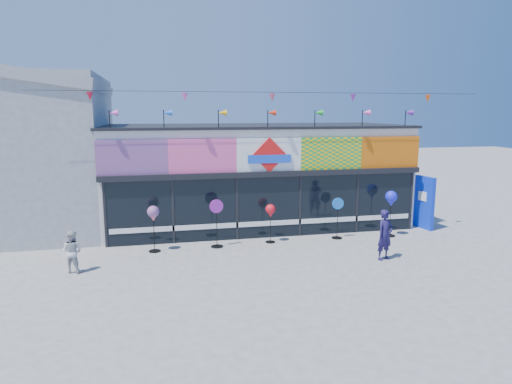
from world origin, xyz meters
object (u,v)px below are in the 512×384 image
object	(u,v)px
spinner_0	(153,215)
spinner_4	(391,200)
spinner_3	(337,217)
adult_man	(385,235)
spinner_1	(217,222)
child	(72,251)
spinner_2	(270,212)
blue_sign	(424,202)

from	to	relation	value
spinner_0	spinner_4	bearing A→B (deg)	0.46
spinner_0	spinner_3	bearing A→B (deg)	1.87
adult_man	spinner_1	bearing A→B (deg)	133.80
spinner_1	spinner_3	size ratio (longest dim) A/B	1.10
spinner_1	child	xyz separation A→B (m)	(-4.45, -1.60, -0.26)
spinner_0	spinner_1	xyz separation A→B (m)	(2.12, 0.08, -0.37)
spinner_0	spinner_2	world-z (taller)	spinner_0
spinner_4	adult_man	bearing A→B (deg)	-121.64
blue_sign	spinner_0	world-z (taller)	blue_sign
blue_sign	spinner_4	bearing A→B (deg)	-164.60
blue_sign	child	xyz separation A→B (m)	(-12.91, -2.42, -0.43)
spinner_2	spinner_3	size ratio (longest dim) A/B	0.92
blue_sign	spinner_1	world-z (taller)	blue_sign
spinner_0	child	size ratio (longest dim) A/B	1.25
blue_sign	spinner_2	world-z (taller)	blue_sign
spinner_0	child	bearing A→B (deg)	-146.79
child	adult_man	bearing A→B (deg)	-162.86
spinner_0	child	world-z (taller)	spinner_0
blue_sign	spinner_0	xyz separation A→B (m)	(-10.58, -0.89, 0.20)
spinner_0	spinner_3	size ratio (longest dim) A/B	1.03
spinner_3	spinner_4	xyz separation A→B (m)	(2.05, -0.15, 0.58)
spinner_0	spinner_4	distance (m)	8.67
spinner_0	spinner_3	world-z (taller)	spinner_0
spinner_4	child	world-z (taller)	spinner_4
spinner_2	spinner_0	bearing A→B (deg)	-176.90
spinner_1	spinner_4	distance (m)	6.57
spinner_0	spinner_3	xyz separation A→B (m)	(6.62, 0.22, -0.45)
spinner_2	spinner_3	bearing A→B (deg)	-0.10
blue_sign	adult_man	distance (m)	4.78
spinner_3	adult_man	xyz separation A→B (m)	(0.52, -2.63, -0.00)
spinner_0	spinner_2	bearing A→B (deg)	3.10
spinner_0	spinner_1	bearing A→B (deg)	2.10
spinner_0	spinner_1	distance (m)	2.15
spinner_1	spinner_3	world-z (taller)	spinner_1
spinner_2	spinner_4	bearing A→B (deg)	-1.87
spinner_2	adult_man	size ratio (longest dim) A/B	0.87
spinner_4	spinner_0	bearing A→B (deg)	-179.54
spinner_3	spinner_4	bearing A→B (deg)	-4.07
spinner_1	spinner_2	world-z (taller)	spinner_1
spinner_2	spinner_4	world-z (taller)	spinner_4
spinner_1	child	bearing A→B (deg)	-160.21
spinner_1	spinner_3	bearing A→B (deg)	1.76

